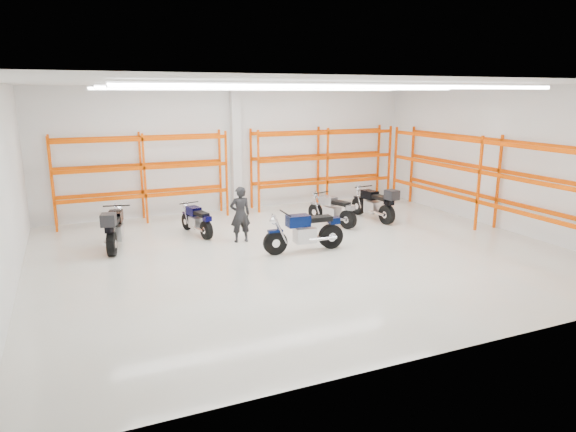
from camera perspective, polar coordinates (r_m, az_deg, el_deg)
name	(u,v)px	position (r m, az deg, el deg)	size (l,w,h in m)	color
ground	(303,253)	(14.10, 1.65, -4.11)	(14.00, 14.00, 0.00)	beige
room_shell	(303,132)	(13.50, 1.70, 9.31)	(14.02, 12.02, 4.51)	white
motorcycle_main	(307,232)	(14.13, 2.17, -1.80)	(2.34, 0.78, 1.15)	black
motorcycle_back_a	(114,229)	(15.03, -18.76, -1.42)	(0.94, 2.35, 1.21)	black
motorcycle_back_b	(197,221)	(15.98, -10.05, -0.56)	(0.70, 1.90, 0.94)	black
motorcycle_back_c	(333,211)	(17.00, 5.07, 0.57)	(0.90, 2.03, 1.03)	black
motorcycle_back_d	(376,204)	(17.79, 9.74, 1.30)	(0.74, 2.31, 1.19)	black
standing_man	(240,214)	(14.99, -5.33, 0.17)	(0.60, 0.40, 1.65)	black
structural_column	(236,150)	(18.98, -5.81, 7.33)	(0.32, 0.32, 4.50)	white
pallet_racking_back_left	(143,169)	(17.97, -15.86, 5.05)	(5.67, 0.87, 3.00)	#FF4C02
pallet_racking_back_right	(323,159)	(20.02, 3.88, 6.34)	(5.67, 0.87, 3.00)	#FF4C02
pallet_racking_side	(489,173)	(17.40, 21.48, 4.46)	(0.87, 9.07, 3.00)	#FF4C02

